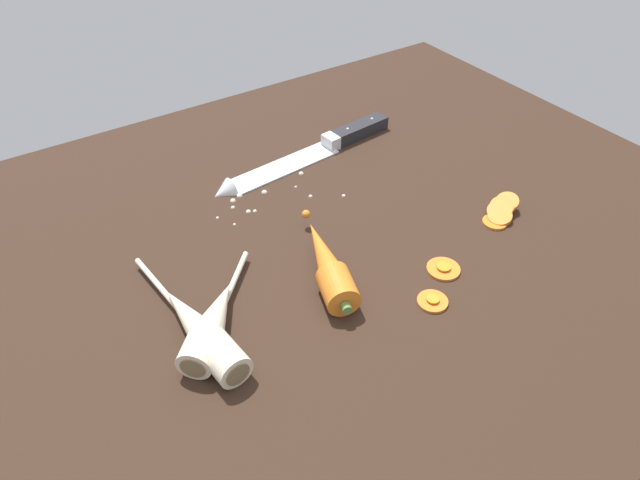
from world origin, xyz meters
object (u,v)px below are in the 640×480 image
at_px(chefs_knife, 304,156).
at_px(whole_carrot, 328,264).
at_px(parsnip_front, 212,324).
at_px(parsnip_mid_left, 200,330).
at_px(carrot_slice_stray_mid, 444,268).
at_px(carrot_slice_stack, 501,212).
at_px(carrot_slice_stray_near, 433,300).

bearing_deg(chefs_knife, whole_carrot, -115.99).
xyz_separation_m(parsnip_front, parsnip_mid_left, (-0.02, -0.00, -0.00)).
xyz_separation_m(chefs_knife, parsnip_front, (-0.28, -0.26, 0.01)).
relative_size(chefs_knife, carrot_slice_stray_mid, 8.04).
height_order(carrot_slice_stack, carrot_slice_stray_mid, carrot_slice_stack).
distance_m(chefs_knife, carrot_slice_stack, 0.32).
relative_size(chefs_knife, whole_carrot, 1.87).
bearing_deg(whole_carrot, carrot_slice_stray_mid, -28.90).
bearing_deg(parsnip_front, chefs_knife, 42.31).
relative_size(parsnip_mid_left, carrot_slice_stray_mid, 5.51).
xyz_separation_m(carrot_slice_stray_near, carrot_slice_stray_mid, (0.05, 0.04, 0.00)).
height_order(chefs_knife, parsnip_front, parsnip_front).
height_order(whole_carrot, carrot_slice_stack, whole_carrot).
xyz_separation_m(parsnip_front, carrot_slice_stack, (0.44, -0.03, -0.01)).
bearing_deg(carrot_slice_stray_near, carrot_slice_stack, 20.66).
bearing_deg(whole_carrot, carrot_slice_stack, -7.00).
height_order(chefs_knife, parsnip_mid_left, parsnip_mid_left).
bearing_deg(whole_carrot, carrot_slice_stray_near, -52.94).
bearing_deg(carrot_slice_stray_mid, chefs_knife, 91.62).
bearing_deg(chefs_knife, parsnip_front, -137.69).
bearing_deg(carrot_slice_stack, chefs_knife, 118.44).
height_order(chefs_knife, carrot_slice_stray_near, chefs_knife).
relative_size(parsnip_mid_left, carrot_slice_stack, 3.34).
distance_m(parsnip_front, carrot_slice_stack, 0.44).
bearing_deg(carrot_slice_stray_mid, whole_carrot, 151.10).
distance_m(whole_carrot, carrot_slice_stray_mid, 0.15).
distance_m(carrot_slice_stray_near, carrot_slice_stray_mid, 0.06).
height_order(whole_carrot, parsnip_mid_left, whole_carrot).
distance_m(chefs_knife, parsnip_front, 0.38).
height_order(whole_carrot, parsnip_front, whole_carrot).
bearing_deg(parsnip_mid_left, whole_carrot, 2.86).
xyz_separation_m(whole_carrot, parsnip_front, (-0.16, -0.01, -0.00)).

